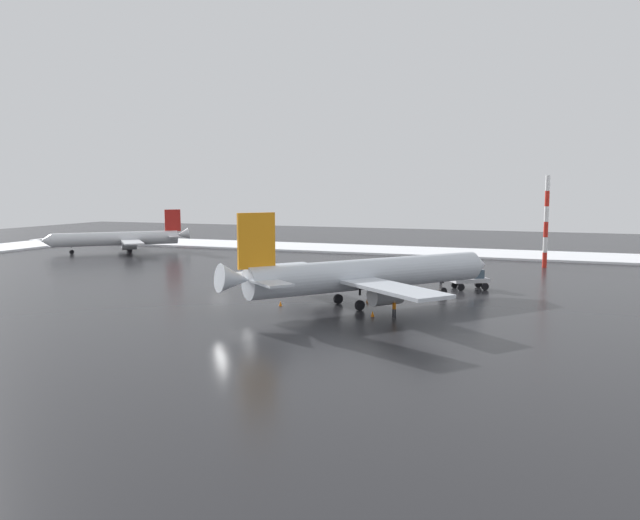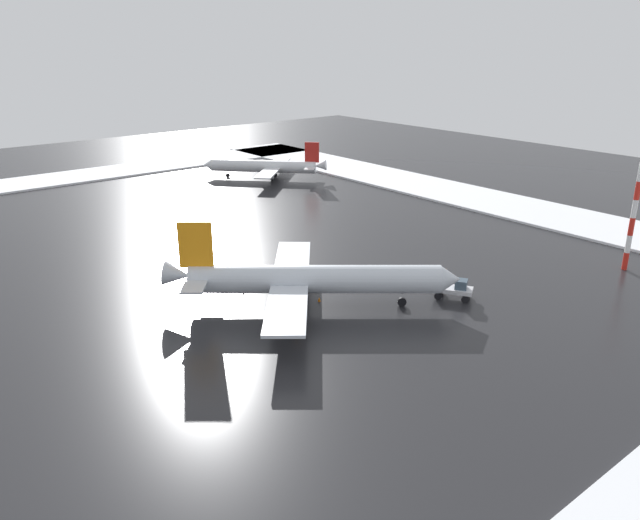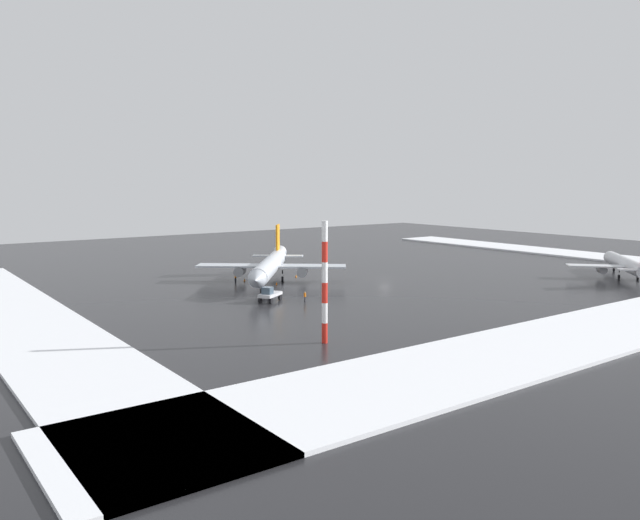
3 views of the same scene
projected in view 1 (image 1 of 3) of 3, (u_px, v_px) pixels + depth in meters
ground_plane at (219, 284)px, 82.90m from camera, size 240.00×240.00×0.00m
snow_bank_far at (341, 248)px, 129.31m from camera, size 152.00×16.00×0.41m
airplane_foreground_jet at (365, 274)px, 67.59m from camera, size 26.28×28.90×10.34m
airplane_far_rear at (120, 239)px, 123.06m from camera, size 22.54×21.55×8.36m
pushback_tug at (472, 279)px, 78.65m from camera, size 5.07×4.27×2.50m
ground_crew_mid_apron at (394, 308)px, 61.46m from camera, size 0.36×0.36×1.71m
ground_crew_near_tug at (441, 276)px, 83.57m from camera, size 0.36×0.36×1.71m
antenna_mast at (546, 222)px, 99.14m from camera, size 0.70×0.70×14.71m
traffic_cone_near_nose at (368, 300)px, 69.82m from camera, size 0.36×0.36×0.55m
traffic_cone_mid_line at (280, 303)px, 67.53m from camera, size 0.36×0.36×0.55m
traffic_cone_wingtip_side at (373, 314)px, 62.02m from camera, size 0.36×0.36×0.55m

